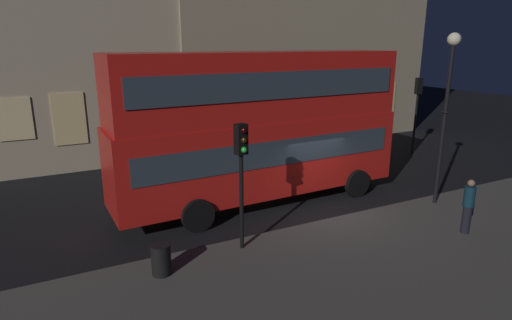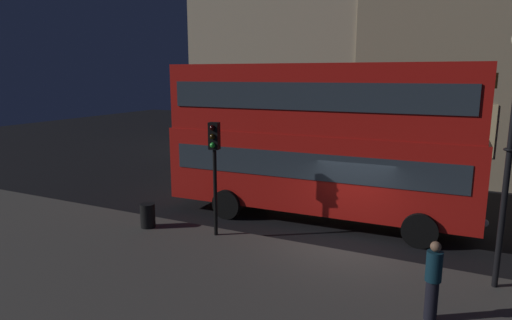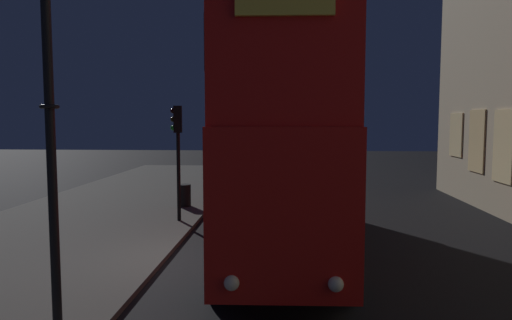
# 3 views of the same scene
# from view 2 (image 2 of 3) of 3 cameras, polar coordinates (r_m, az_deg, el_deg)

# --- Properties ---
(ground_plane) EXTENTS (80.00, 80.00, 0.00)m
(ground_plane) POSITION_cam_2_polar(r_m,az_deg,el_deg) (14.06, 11.50, -11.13)
(ground_plane) COLOR black
(sidewalk_slab) EXTENTS (44.00, 7.27, 0.12)m
(sidewalk_slab) POSITION_cam_2_polar(r_m,az_deg,el_deg) (10.48, 5.42, -18.78)
(sidewalk_slab) COLOR #4C4944
(sidewalk_slab) RESTS_ON ground
(building_with_clock) EXTENTS (13.66, 9.34, 16.29)m
(building_with_clock) POSITION_cam_2_polar(r_m,az_deg,el_deg) (28.36, 8.66, 16.83)
(building_with_clock) COLOR tan
(building_with_clock) RESTS_ON ground
(double_decker_bus) EXTENTS (11.13, 3.01, 5.63)m
(double_decker_bus) POSITION_cam_2_polar(r_m,az_deg,el_deg) (15.72, 7.93, 3.20)
(double_decker_bus) COLOR red
(double_decker_bus) RESTS_ON ground
(traffic_light_near_kerb) EXTENTS (0.36, 0.38, 3.69)m
(traffic_light_near_kerb) POSITION_cam_2_polar(r_m,az_deg,el_deg) (13.80, -5.45, 0.67)
(traffic_light_near_kerb) COLOR black
(traffic_light_near_kerb) RESTS_ON sidewalk_slab
(pedestrian) EXTENTS (0.33, 0.33, 1.76)m
(pedestrian) POSITION_cam_2_polar(r_m,az_deg,el_deg) (10.22, 22.07, -14.26)
(pedestrian) COLOR black
(pedestrian) RESTS_ON sidewalk_slab
(litter_bin) EXTENTS (0.51, 0.51, 0.82)m
(litter_bin) POSITION_cam_2_polar(r_m,az_deg,el_deg) (15.49, -13.93, -7.03)
(litter_bin) COLOR black
(litter_bin) RESTS_ON sidewalk_slab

